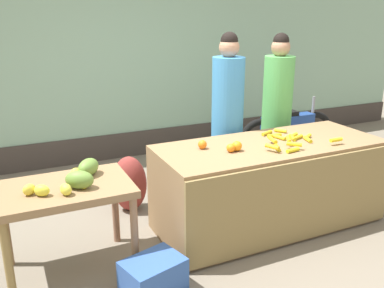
# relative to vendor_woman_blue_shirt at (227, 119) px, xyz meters

# --- Properties ---
(ground_plane) EXTENTS (24.00, 24.00, 0.00)m
(ground_plane) POSITION_rel_vendor_woman_blue_shirt_xyz_m (-0.46, -0.69, -0.92)
(ground_plane) COLOR #756B5B
(market_wall_back) EXTENTS (9.90, 0.23, 2.85)m
(market_wall_back) POSITION_rel_vendor_woman_blue_shirt_xyz_m (-0.46, 1.94, 0.47)
(market_wall_back) COLOR #8CB299
(market_wall_back) RESTS_ON ground
(fruit_stall_counter) EXTENTS (2.18, 0.91, 0.83)m
(fruit_stall_counter) POSITION_rel_vendor_woman_blue_shirt_xyz_m (0.08, -0.70, -0.51)
(fruit_stall_counter) COLOR olive
(fruit_stall_counter) RESTS_ON ground
(side_table_wooden) EXTENTS (1.01, 0.68, 0.74)m
(side_table_wooden) POSITION_rel_vendor_woman_blue_shirt_xyz_m (-1.82, -0.69, -0.28)
(side_table_wooden) COLOR olive
(side_table_wooden) RESTS_ON ground
(banana_bunch_pile) EXTENTS (0.77, 0.65, 0.07)m
(banana_bunch_pile) POSITION_rel_vendor_woman_blue_shirt_xyz_m (0.26, -0.73, -0.06)
(banana_bunch_pile) COLOR gold
(banana_bunch_pile) RESTS_ON fruit_stall_counter
(orange_pile) EXTENTS (0.34, 0.27, 0.09)m
(orange_pile) POSITION_rel_vendor_woman_blue_shirt_xyz_m (-0.42, -0.69, -0.05)
(orange_pile) COLOR orange
(orange_pile) RESTS_ON fruit_stall_counter
(mango_papaya_pile) EXTENTS (0.66, 0.51, 0.14)m
(mango_papaya_pile) POSITION_rel_vendor_woman_blue_shirt_xyz_m (-1.71, -0.69, -0.12)
(mango_papaya_pile) COLOR yellow
(mango_papaya_pile) RESTS_ON side_table_wooden
(vendor_woman_blue_shirt) EXTENTS (0.34, 0.34, 1.83)m
(vendor_woman_blue_shirt) POSITION_rel_vendor_woman_blue_shirt_xyz_m (0.00, 0.00, 0.00)
(vendor_woman_blue_shirt) COLOR #33333D
(vendor_woman_blue_shirt) RESTS_ON ground
(vendor_woman_green_shirt) EXTENTS (0.34, 0.34, 1.80)m
(vendor_woman_green_shirt) POSITION_rel_vendor_woman_blue_shirt_xyz_m (0.70, 0.08, -0.01)
(vendor_woman_green_shirt) COLOR #33333D
(vendor_woman_green_shirt) RESTS_ON ground
(parked_motorcycle) EXTENTS (1.60, 0.18, 0.88)m
(parked_motorcycle) POSITION_rel_vendor_woman_blue_shirt_xyz_m (1.41, 0.76, -0.52)
(parked_motorcycle) COLOR black
(parked_motorcycle) RESTS_ON ground
(produce_crate) EXTENTS (0.51, 0.43, 0.26)m
(produce_crate) POSITION_rel_vendor_woman_blue_shirt_xyz_m (-1.31, -1.22, -0.79)
(produce_crate) COLOR #3359A5
(produce_crate) RESTS_ON ground
(produce_sack) EXTENTS (0.44, 0.41, 0.60)m
(produce_sack) POSITION_rel_vendor_woman_blue_shirt_xyz_m (-1.07, 0.16, -0.62)
(produce_sack) COLOR maroon
(produce_sack) RESTS_ON ground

